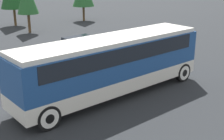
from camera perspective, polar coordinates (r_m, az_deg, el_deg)
The scene contains 4 objects.
ground_plane at distance 17.16m, azimuth 0.00°, elevation -4.59°, with size 120.00×120.00×0.00m, color #26282B.
tour_bus at distance 16.55m, azimuth 0.26°, elevation 1.70°, with size 11.23×2.58×3.22m.
parked_car_near at distance 25.49m, azimuth -5.75°, elevation 4.68°, with size 4.59×1.79×1.32m.
parked_car_mid at distance 22.60m, azimuth -7.10°, elevation 2.95°, with size 4.08×1.78×1.47m.
Camera 1 is at (-10.19, -12.05, 6.75)m, focal length 50.00 mm.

